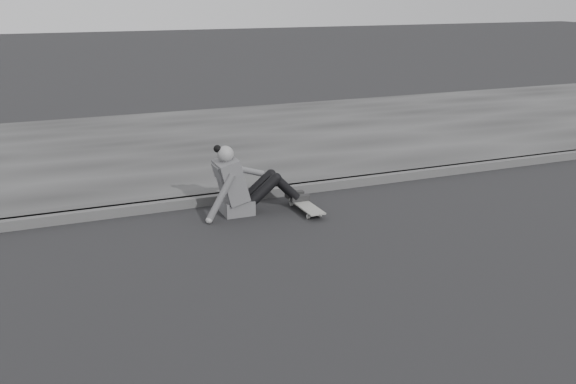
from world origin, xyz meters
The scene contains 5 objects.
ground centered at (0.00, 0.00, 0.00)m, with size 80.00×80.00×0.00m, color black.
curb centered at (0.00, 2.58, 0.06)m, with size 24.00×0.16×0.12m, color #434343.
sidewalk centered at (0.00, 5.60, 0.06)m, with size 24.00×6.00×0.12m, color #313131.
skateboard centered at (-1.85, 1.86, 0.07)m, with size 0.20×0.78×0.09m.
seated_woman centered at (-2.58, 2.10, 0.36)m, with size 1.38×0.46×0.88m.
Camera 1 is at (-4.92, -4.98, 2.61)m, focal length 40.00 mm.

